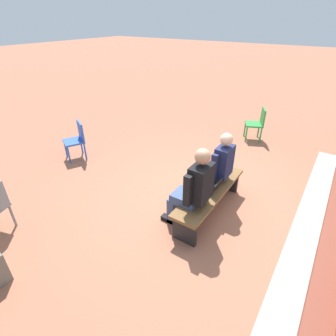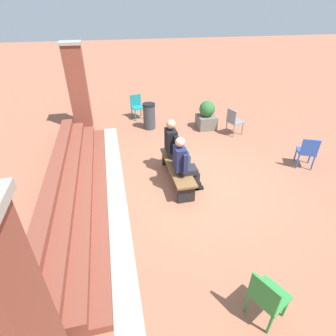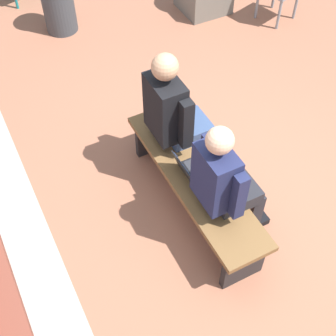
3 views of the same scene
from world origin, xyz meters
name	(u,v)px [view 3 (image 3 of 3)]	position (x,y,z in m)	size (l,w,h in m)	color
ground_plane	(231,210)	(0.00, 0.00, 0.00)	(60.00, 60.00, 0.00)	#9E6047
concrete_strip	(40,272)	(0.20, 1.74, 0.00)	(7.06, 0.40, 0.01)	#A8A399
bench	(194,182)	(0.20, 0.29, 0.35)	(1.80, 0.44, 0.45)	brown
person_student	(226,182)	(-0.15, 0.23, 0.71)	(0.53, 0.67, 1.32)	#232328
person_adult	(177,114)	(0.66, 0.22, 0.74)	(0.57, 0.72, 1.39)	#384C75
laptop	(193,171)	(0.21, 0.31, 0.50)	(0.32, 0.29, 0.21)	black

